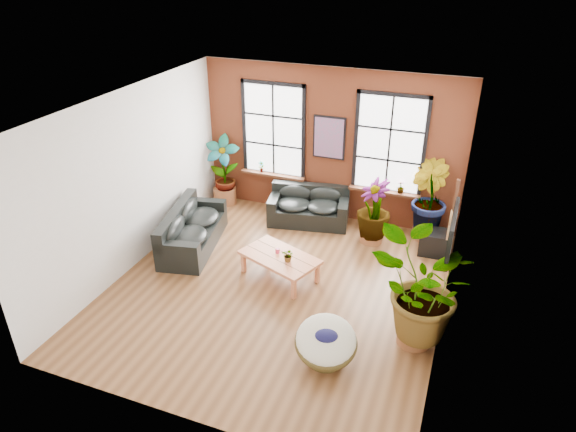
% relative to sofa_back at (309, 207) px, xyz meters
% --- Properties ---
extents(room, '(6.04, 6.54, 3.54)m').
position_rel_sofa_back_xyz_m(room, '(0.29, -2.59, 1.37)').
color(room, brown).
rests_on(room, ground).
extents(sofa_back, '(1.96, 1.22, 0.84)m').
position_rel_sofa_back_xyz_m(sofa_back, '(0.00, 0.00, 0.00)').
color(sofa_back, black).
rests_on(sofa_back, ground).
extents(sofa_left, '(1.33, 2.31, 0.86)m').
position_rel_sofa_back_xyz_m(sofa_left, '(-2.00, -1.96, 0.01)').
color(sofa_left, black).
rests_on(sofa_left, ground).
extents(coffee_table, '(1.70, 1.33, 0.58)m').
position_rel_sofa_back_xyz_m(coffee_table, '(0.21, -2.36, 0.05)').
color(coffee_table, '#D7784D').
rests_on(coffee_table, ground).
extents(papasan_chair, '(1.21, 1.22, 0.73)m').
position_rel_sofa_back_xyz_m(papasan_chair, '(1.72, -4.25, -0.00)').
color(papasan_chair, '#4F411C').
rests_on(papasan_chair, ground).
extents(poster, '(0.74, 0.06, 0.98)m').
position_rel_sofa_back_xyz_m(poster, '(0.29, 0.44, 1.57)').
color(poster, black).
rests_on(poster, room).
extents(tv_wall_unit, '(0.13, 1.86, 1.20)m').
position_rel_sofa_back_xyz_m(tv_wall_unit, '(3.22, -2.14, 1.16)').
color(tv_wall_unit, black).
rests_on(tv_wall_unit, room).
extents(media_box, '(0.63, 0.54, 0.51)m').
position_rel_sofa_back_xyz_m(media_box, '(2.90, -0.40, -0.12)').
color(media_box, black).
rests_on(media_box, ground).
extents(pot_back_left, '(0.59, 0.59, 0.41)m').
position_rel_sofa_back_xyz_m(pot_back_left, '(-2.29, 0.19, -0.17)').
color(pot_back_left, '#985831').
rests_on(pot_back_left, ground).
extents(pot_back_right, '(0.58, 0.58, 0.37)m').
position_rel_sofa_back_xyz_m(pot_back_right, '(2.63, 0.17, -0.19)').
color(pot_back_right, '#985831').
rests_on(pot_back_right, ground).
extents(pot_right_wall, '(0.69, 0.69, 0.40)m').
position_rel_sofa_back_xyz_m(pot_right_wall, '(2.93, -3.33, -0.18)').
color(pot_right_wall, '#985831').
rests_on(pot_right_wall, ground).
extents(pot_mid, '(0.63, 0.63, 0.35)m').
position_rel_sofa_back_xyz_m(pot_mid, '(1.57, -0.38, -0.20)').
color(pot_mid, '#985831').
rests_on(pot_mid, ground).
extents(floor_plant_back_left, '(0.94, 0.72, 1.60)m').
position_rel_sofa_back_xyz_m(floor_plant_back_left, '(-2.27, 0.16, 0.57)').
color(floor_plant_back_left, '#144C20').
rests_on(floor_plant_back_left, ground).
extents(floor_plant_back_right, '(1.15, 1.18, 1.67)m').
position_rel_sofa_back_xyz_m(floor_plant_back_right, '(2.60, 0.16, 0.60)').
color(floor_plant_back_right, '#144C20').
rests_on(floor_plant_back_right, ground).
extents(floor_plant_right_wall, '(1.81, 1.66, 1.73)m').
position_rel_sofa_back_xyz_m(floor_plant_right_wall, '(2.93, -3.36, 0.65)').
color(floor_plant_right_wall, '#144C20').
rests_on(floor_plant_right_wall, ground).
extents(floor_plant_mid, '(1.04, 1.04, 1.32)m').
position_rel_sofa_back_xyz_m(floor_plant_mid, '(1.58, -0.38, 0.42)').
color(floor_plant_mid, '#144C20').
rests_on(floor_plant_mid, ground).
extents(table_plant, '(0.27, 0.24, 0.26)m').
position_rel_sofa_back_xyz_m(table_plant, '(0.43, -2.48, 0.23)').
color(table_plant, '#144C20').
rests_on(table_plant, coffee_table).
extents(sill_plant_left, '(0.17, 0.17, 0.27)m').
position_rel_sofa_back_xyz_m(sill_plant_left, '(-1.36, 0.39, 0.66)').
color(sill_plant_left, '#144C20').
rests_on(sill_plant_left, room).
extents(sill_plant_right, '(0.19, 0.19, 0.27)m').
position_rel_sofa_back_xyz_m(sill_plant_right, '(1.99, 0.39, 0.66)').
color(sill_plant_right, '#144C20').
rests_on(sill_plant_right, room).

